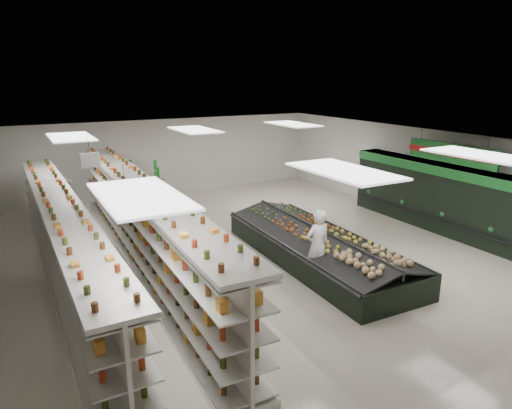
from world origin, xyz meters
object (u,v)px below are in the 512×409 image
shopper_background (69,204)px  gondola_left (65,249)px  produce_island (317,246)px  soda_endcap (146,184)px  gondola_center (142,228)px  shopper_main (317,246)px

shopper_background → gondola_left: bearing=-173.7°
produce_island → shopper_background: 8.27m
soda_endcap → gondola_center: bearing=-106.1°
shopper_main → produce_island: bearing=-127.0°
shopper_background → soda_endcap: bearing=-43.3°
produce_island → shopper_background: shopper_background is taller
soda_endcap → shopper_background: bearing=-147.5°
gondola_left → gondola_center: size_ratio=0.93×
shopper_main → shopper_background: shopper_main is taller
soda_endcap → shopper_main: 9.26m
gondola_left → shopper_background: (0.62, 4.45, -0.08)m
gondola_center → produce_island: 4.76m
gondola_center → produce_island: gondola_center is taller
gondola_left → shopper_main: (5.46, -2.67, -0.03)m
soda_endcap → shopper_main: bearing=-79.1°
gondola_center → soda_endcap: size_ratio=7.84×
produce_island → shopper_main: (-0.77, -1.06, 0.49)m
gondola_left → soda_endcap: bearing=59.1°
gondola_left → shopper_main: 6.08m
gondola_left → produce_island: bearing=-15.4°
gondola_center → produce_island: bearing=-24.4°
produce_island → soda_endcap: 8.43m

